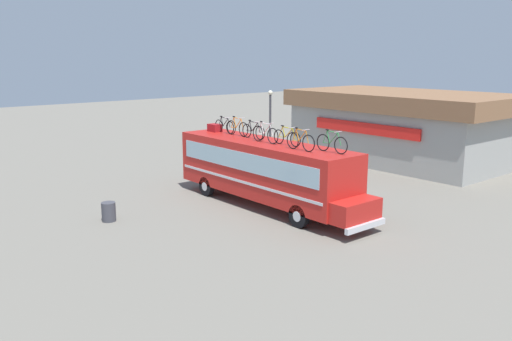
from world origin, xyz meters
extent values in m
plane|color=slate|center=(0.00, 0.00, 0.00)|extent=(120.00, 120.00, 0.00)
cube|color=red|center=(0.00, 0.00, 1.83)|extent=(10.35, 2.43, 2.52)
cube|color=red|center=(5.63, 0.00, 1.00)|extent=(0.90, 2.23, 0.87)
cube|color=#99B7C6|center=(0.00, -1.23, 2.29)|extent=(9.52, 0.04, 0.85)
cube|color=#99B7C6|center=(0.00, 1.23, 2.29)|extent=(9.52, 0.04, 0.85)
cube|color=silver|center=(0.00, -1.23, 1.32)|extent=(9.93, 0.03, 0.12)
cube|color=silver|center=(0.00, 1.23, 1.32)|extent=(9.93, 0.03, 0.12)
cube|color=silver|center=(6.14, 0.00, 0.48)|extent=(0.16, 2.31, 0.24)
cylinder|color=black|center=(3.52, -1.07, 0.49)|extent=(0.99, 0.28, 0.99)
cylinder|color=silver|center=(3.52, -1.07, 0.49)|extent=(0.45, 0.30, 0.45)
cylinder|color=black|center=(3.52, 1.07, 0.49)|extent=(0.99, 0.28, 0.99)
cylinder|color=silver|center=(3.52, 1.07, 0.49)|extent=(0.45, 0.30, 0.45)
cylinder|color=black|center=(-3.21, -1.07, 0.49)|extent=(0.99, 0.28, 0.99)
cylinder|color=silver|center=(-3.21, -1.07, 0.49)|extent=(0.45, 0.30, 0.45)
cylinder|color=black|center=(-3.21, 1.07, 0.49)|extent=(0.99, 0.28, 0.99)
cylinder|color=silver|center=(-3.21, 1.07, 0.49)|extent=(0.45, 0.30, 0.45)
cube|color=maroon|center=(-4.23, 0.23, 3.28)|extent=(0.71, 0.51, 0.39)
torus|color=black|center=(-3.98, 0.32, 3.41)|extent=(0.65, 0.04, 0.65)
torus|color=black|center=(-3.01, 0.32, 3.41)|extent=(0.65, 0.04, 0.65)
cylinder|color=black|center=(-3.69, 0.32, 3.66)|extent=(0.19, 0.04, 0.46)
cylinder|color=black|center=(-3.40, 0.32, 3.64)|extent=(0.45, 0.04, 0.45)
cylinder|color=black|center=(-3.48, 0.32, 3.87)|extent=(0.58, 0.04, 0.07)
cylinder|color=black|center=(-3.80, 0.32, 3.42)|extent=(0.37, 0.03, 0.05)
cylinder|color=black|center=(-3.88, 0.32, 3.65)|extent=(0.24, 0.03, 0.48)
cylinder|color=black|center=(-3.10, 0.32, 3.63)|extent=(0.20, 0.03, 0.45)
cylinder|color=silver|center=(-3.19, 0.32, 3.90)|extent=(0.03, 0.44, 0.03)
ellipsoid|color=black|center=(-3.77, 0.32, 3.92)|extent=(0.20, 0.08, 0.06)
torus|color=black|center=(-2.81, 0.24, 3.45)|extent=(0.73, 0.04, 0.73)
torus|color=black|center=(-1.82, 0.24, 3.45)|extent=(0.73, 0.04, 0.73)
cylinder|color=orange|center=(-2.51, 0.24, 3.72)|extent=(0.19, 0.04, 0.52)
cylinder|color=orange|center=(-2.21, 0.24, 3.71)|extent=(0.46, 0.04, 0.50)
cylinder|color=orange|center=(-2.29, 0.24, 3.96)|extent=(0.60, 0.04, 0.07)
cylinder|color=orange|center=(-2.62, 0.24, 3.46)|extent=(0.38, 0.03, 0.05)
cylinder|color=orange|center=(-2.70, 0.24, 3.71)|extent=(0.24, 0.03, 0.54)
cylinder|color=orange|center=(-1.91, 0.24, 3.70)|extent=(0.21, 0.03, 0.50)
cylinder|color=silver|center=(-2.00, 0.24, 3.99)|extent=(0.03, 0.44, 0.03)
ellipsoid|color=black|center=(-2.59, 0.24, 4.02)|extent=(0.20, 0.08, 0.06)
torus|color=black|center=(-1.50, 0.20, 3.42)|extent=(0.67, 0.04, 0.67)
torus|color=black|center=(-0.49, 0.20, 3.42)|extent=(0.67, 0.04, 0.67)
cylinder|color=black|center=(-1.19, 0.20, 3.68)|extent=(0.20, 0.04, 0.48)
cylinder|color=black|center=(-0.89, 0.20, 3.66)|extent=(0.47, 0.04, 0.46)
cylinder|color=black|center=(-0.97, 0.20, 3.90)|extent=(0.61, 0.04, 0.07)
cylinder|color=black|center=(-1.31, 0.20, 3.43)|extent=(0.38, 0.03, 0.05)
cylinder|color=black|center=(-1.39, 0.20, 3.67)|extent=(0.25, 0.03, 0.50)
cylinder|color=black|center=(-0.58, 0.20, 3.65)|extent=(0.21, 0.03, 0.47)
cylinder|color=silver|center=(-0.67, 0.20, 3.93)|extent=(0.03, 0.44, 0.03)
ellipsoid|color=black|center=(-1.28, 0.20, 3.95)|extent=(0.20, 0.08, 0.06)
torus|color=black|center=(-0.23, -0.16, 3.46)|extent=(0.74, 0.04, 0.74)
torus|color=black|center=(0.81, -0.16, 3.46)|extent=(0.74, 0.04, 0.74)
cylinder|color=white|center=(0.08, -0.16, 3.74)|extent=(0.20, 0.04, 0.53)
cylinder|color=white|center=(0.39, -0.16, 3.72)|extent=(0.48, 0.04, 0.51)
cylinder|color=white|center=(0.31, -0.16, 3.98)|extent=(0.62, 0.04, 0.07)
cylinder|color=white|center=(-0.03, -0.16, 3.47)|extent=(0.40, 0.03, 0.05)
cylinder|color=white|center=(-0.11, -0.16, 3.73)|extent=(0.25, 0.03, 0.55)
cylinder|color=white|center=(0.72, -0.16, 3.71)|extent=(0.22, 0.03, 0.52)
cylinder|color=silver|center=(0.62, -0.16, 4.01)|extent=(0.03, 0.44, 0.03)
ellipsoid|color=black|center=(0.00, -0.16, 4.04)|extent=(0.20, 0.08, 0.06)
torus|color=black|center=(0.91, 0.12, 3.42)|extent=(0.66, 0.04, 0.66)
torus|color=black|center=(2.00, 0.12, 3.42)|extent=(0.66, 0.04, 0.66)
cylinder|color=#B2B20C|center=(1.24, 0.12, 3.67)|extent=(0.21, 0.04, 0.47)
cylinder|color=#B2B20C|center=(1.56, 0.12, 3.65)|extent=(0.50, 0.04, 0.45)
cylinder|color=#B2B20C|center=(1.48, 0.12, 3.88)|extent=(0.65, 0.04, 0.07)
cylinder|color=#B2B20C|center=(1.12, 0.12, 3.43)|extent=(0.41, 0.03, 0.05)
cylinder|color=#B2B20C|center=(1.03, 0.12, 3.66)|extent=(0.26, 0.03, 0.49)
cylinder|color=#B2B20C|center=(1.90, 0.12, 3.64)|extent=(0.22, 0.03, 0.46)
cylinder|color=silver|center=(1.80, 0.12, 3.91)|extent=(0.03, 0.44, 0.03)
ellipsoid|color=black|center=(1.15, 0.12, 3.94)|extent=(0.20, 0.08, 0.06)
torus|color=black|center=(2.30, -0.34, 3.45)|extent=(0.73, 0.04, 0.73)
torus|color=black|center=(3.25, -0.34, 3.45)|extent=(0.73, 0.04, 0.73)
cylinder|color=orange|center=(2.59, -0.34, 3.73)|extent=(0.19, 0.04, 0.52)
cylinder|color=orange|center=(2.87, -0.34, 3.71)|extent=(0.45, 0.04, 0.50)
cylinder|color=orange|center=(2.80, -0.34, 3.96)|extent=(0.57, 0.04, 0.07)
cylinder|color=orange|center=(2.48, -0.34, 3.46)|extent=(0.36, 0.03, 0.05)
cylinder|color=orange|center=(2.41, -0.34, 3.72)|extent=(0.24, 0.03, 0.54)
cylinder|color=orange|center=(3.17, -0.34, 3.70)|extent=(0.20, 0.03, 0.51)
cylinder|color=silver|center=(3.08, -0.34, 4.00)|extent=(0.03, 0.44, 0.03)
ellipsoid|color=black|center=(2.51, -0.34, 4.02)|extent=(0.20, 0.08, 0.06)
torus|color=black|center=(3.49, 0.29, 3.45)|extent=(0.72, 0.04, 0.72)
torus|color=black|center=(4.48, 0.29, 3.45)|extent=(0.72, 0.04, 0.72)
cylinder|color=green|center=(3.79, 0.29, 3.72)|extent=(0.19, 0.04, 0.52)
cylinder|color=green|center=(4.09, 0.29, 3.70)|extent=(0.46, 0.04, 0.50)
cylinder|color=green|center=(4.01, 0.29, 3.96)|extent=(0.59, 0.04, 0.07)
cylinder|color=green|center=(3.68, 0.29, 3.46)|extent=(0.38, 0.03, 0.05)
cylinder|color=green|center=(3.60, 0.29, 3.71)|extent=(0.24, 0.03, 0.54)
cylinder|color=green|center=(4.39, 0.29, 3.69)|extent=(0.21, 0.03, 0.50)
cylinder|color=silver|center=(4.30, 0.29, 3.99)|extent=(0.03, 0.44, 0.03)
ellipsoid|color=black|center=(3.71, 0.29, 4.01)|extent=(0.20, 0.08, 0.06)
cube|color=#9E9E99|center=(-2.47, 14.42, 1.77)|extent=(13.48, 7.68, 3.55)
cube|color=brown|center=(-2.47, 14.42, 4.09)|extent=(14.56, 8.30, 1.10)
cube|color=red|center=(-2.47, 10.48, 2.55)|extent=(8.09, 0.16, 0.70)
cylinder|color=#3F3F47|center=(-2.40, -6.78, 0.42)|extent=(0.60, 0.60, 0.84)
cylinder|color=#38383D|center=(-6.73, 6.34, 2.32)|extent=(0.14, 0.14, 4.64)
sphere|color=#F2EDCC|center=(-6.73, 6.34, 4.73)|extent=(0.29, 0.29, 0.29)
camera|label=1|loc=(18.71, -16.13, 7.05)|focal=37.51mm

